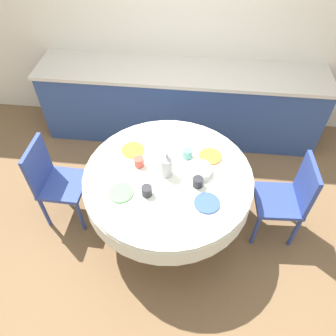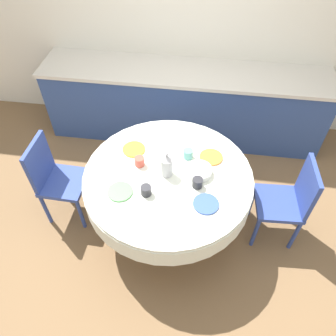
{
  "view_description": "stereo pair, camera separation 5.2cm",
  "coord_description": "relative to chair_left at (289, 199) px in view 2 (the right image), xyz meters",
  "views": [
    {
      "loc": [
        0.2,
        -1.8,
        2.79
      ],
      "look_at": [
        0.0,
        0.0,
        0.81
      ],
      "focal_mm": 35.0,
      "sensor_mm": 36.0,
      "label": 1
    },
    {
      "loc": [
        0.25,
        -1.8,
        2.79
      ],
      "look_at": [
        0.0,
        0.0,
        0.81
      ],
      "focal_mm": 35.0,
      "sensor_mm": 36.0,
      "label": 2
    }
  ],
  "objects": [
    {
      "name": "ground_plane",
      "position": [
        -1.06,
        -0.06,
        -0.5
      ],
      "size": [
        12.0,
        12.0,
        0.0
      ],
      "primitive_type": "plane",
      "color": "brown"
    },
    {
      "name": "wall_back",
      "position": [
        -1.06,
        1.67,
        0.8
      ],
      "size": [
        7.0,
        0.05,
        2.6
      ],
      "color": "silver",
      "rests_on": "ground_plane"
    },
    {
      "name": "kitchen_counter",
      "position": [
        -1.06,
        1.34,
        -0.06
      ],
      "size": [
        3.24,
        0.64,
        0.88
      ],
      "color": "#2D4784",
      "rests_on": "ground_plane"
    },
    {
      "name": "dining_table",
      "position": [
        -1.06,
        -0.06,
        0.11
      ],
      "size": [
        1.44,
        1.44,
        0.73
      ],
      "color": "tan",
      "rests_on": "ground_plane"
    },
    {
      "name": "chair_left",
      "position": [
        0.0,
        0.0,
        0.0
      ],
      "size": [
        0.42,
        0.42,
        0.9
      ],
      "rotation": [
        0.0,
        0.0,
        -4.66
      ],
      "color": "#2D428E",
      "rests_on": "ground_plane"
    },
    {
      "name": "chair_right",
      "position": [
        -2.12,
        -0.03,
        0.0
      ],
      "size": [
        0.41,
        0.41,
        0.9
      ],
      "rotation": [
        0.0,
        0.0,
        -1.6
      ],
      "color": "#2D428E",
      "rests_on": "ground_plane"
    },
    {
      "name": "plate_near_left",
      "position": [
        -1.41,
        -0.3,
        0.24
      ],
      "size": [
        0.2,
        0.2,
        0.01
      ],
      "primitive_type": "cylinder",
      "color": "#5BA85B",
      "rests_on": "dining_table"
    },
    {
      "name": "cup_near_left",
      "position": [
        -1.2,
        -0.29,
        0.27
      ],
      "size": [
        0.08,
        0.08,
        0.08
      ],
      "primitive_type": "cylinder",
      "color": "#28282D",
      "rests_on": "dining_table"
    },
    {
      "name": "plate_near_right",
      "position": [
        -0.73,
        -0.33,
        0.24
      ],
      "size": [
        0.2,
        0.2,
        0.01
      ],
      "primitive_type": "cylinder",
      "color": "#3856AD",
      "rests_on": "dining_table"
    },
    {
      "name": "cup_near_right",
      "position": [
        -0.81,
        -0.15,
        0.27
      ],
      "size": [
        0.08,
        0.08,
        0.08
      ],
      "primitive_type": "cylinder",
      "color": "#28282D",
      "rests_on": "dining_table"
    },
    {
      "name": "plate_far_left",
      "position": [
        -1.4,
        0.19,
        0.24
      ],
      "size": [
        0.2,
        0.2,
        0.01
      ],
      "primitive_type": "cylinder",
      "color": "yellow",
      "rests_on": "dining_table"
    },
    {
      "name": "cup_far_left",
      "position": [
        -1.31,
        0.02,
        0.27
      ],
      "size": [
        0.08,
        0.08,
        0.08
      ],
      "primitive_type": "cylinder",
      "color": "#CC4C3D",
      "rests_on": "dining_table"
    },
    {
      "name": "plate_far_right",
      "position": [
        -0.71,
        0.19,
        0.24
      ],
      "size": [
        0.2,
        0.2,
        0.01
      ],
      "primitive_type": "cylinder",
      "color": "orange",
      "rests_on": "dining_table"
    },
    {
      "name": "cup_far_right",
      "position": [
        -0.91,
        0.17,
        0.27
      ],
      "size": [
        0.08,
        0.08,
        0.08
      ],
      "primitive_type": "cylinder",
      "color": "#5BA39E",
      "rests_on": "dining_table"
    },
    {
      "name": "coffee_carafe",
      "position": [
        -1.07,
        -0.05,
        0.34
      ],
      "size": [
        0.1,
        0.1,
        0.25
      ],
      "color": "#B2B2B7",
      "rests_on": "dining_table"
    },
    {
      "name": "fruit_bowl",
      "position": [
        -0.8,
        -0.01,
        0.26
      ],
      "size": [
        0.22,
        0.22,
        0.06
      ],
      "primitive_type": "cylinder",
      "color": "silver",
      "rests_on": "dining_table"
    }
  ]
}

